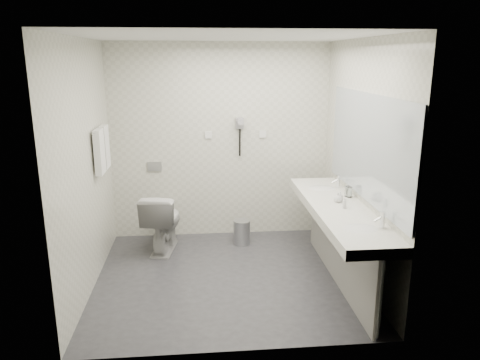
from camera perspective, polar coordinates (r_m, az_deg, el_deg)
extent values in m
plane|color=#2E2E33|center=(5.09, -1.56, -11.99)|extent=(2.80, 2.80, 0.00)
plane|color=silver|center=(4.54, -1.79, 17.42)|extent=(2.80, 2.80, 0.00)
plane|color=beige|center=(5.93, -2.48, 4.71)|extent=(2.80, 0.00, 2.80)
plane|color=beige|center=(3.40, -0.26, -3.12)|extent=(2.80, 0.00, 2.80)
plane|color=beige|center=(4.78, -18.68, 1.41)|extent=(0.00, 2.60, 2.60)
plane|color=beige|center=(4.94, 14.77, 2.14)|extent=(0.00, 2.60, 2.60)
cube|color=silver|center=(4.79, 12.11, -3.69)|extent=(0.55, 2.20, 0.10)
cube|color=gray|center=(4.95, 12.12, -8.35)|extent=(0.03, 2.15, 0.75)
cylinder|color=silver|center=(4.08, 16.94, -13.98)|extent=(0.06, 0.06, 0.75)
cylinder|color=silver|center=(5.89, 9.43, -4.37)|extent=(0.06, 0.06, 0.75)
cube|color=#B2BCC6|center=(4.71, 15.57, 3.96)|extent=(0.02, 2.20, 1.05)
ellipsoid|color=silver|center=(4.20, 14.74, -6.05)|extent=(0.40, 0.31, 0.05)
ellipsoid|color=silver|center=(5.38, 10.11, -1.14)|extent=(0.40, 0.31, 0.05)
cylinder|color=silver|center=(4.24, 17.31, -4.75)|extent=(0.04, 0.04, 0.15)
cylinder|color=silver|center=(5.41, 12.14, -0.16)|extent=(0.04, 0.04, 0.15)
imported|color=silver|center=(4.90, 12.38, -2.02)|extent=(0.05, 0.05, 0.11)
imported|color=silver|center=(4.87, 12.09, -2.13)|extent=(0.12, 0.12, 0.11)
imported|color=silver|center=(4.69, 12.87, -2.79)|extent=(0.05, 0.05, 0.11)
cylinder|color=silver|center=(5.07, 13.46, -1.50)|extent=(0.06, 0.06, 0.11)
cylinder|color=silver|center=(5.08, 13.26, -1.39)|extent=(0.07, 0.07, 0.12)
imported|color=silver|center=(5.71, -9.60, -5.08)|extent=(0.53, 0.79, 0.74)
cube|color=#B2B5BA|center=(5.99, -10.59, 1.65)|extent=(0.18, 0.02, 0.12)
cylinder|color=#B2B5BA|center=(5.87, 0.24, -6.56)|extent=(0.26, 0.26, 0.30)
cylinder|color=#B2B5BA|center=(5.81, 0.24, -5.11)|extent=(0.22, 0.22, 0.02)
cylinder|color=silver|center=(5.24, -17.08, 6.03)|extent=(0.02, 0.62, 0.02)
cube|color=silver|center=(5.14, -17.09, 3.37)|extent=(0.07, 0.24, 0.48)
cube|color=silver|center=(5.41, -16.51, 3.97)|extent=(0.07, 0.24, 0.48)
cube|color=gray|center=(5.87, -0.04, 7.10)|extent=(0.10, 0.04, 0.14)
cylinder|color=gray|center=(5.80, 0.02, 7.30)|extent=(0.08, 0.14, 0.08)
cylinder|color=black|center=(5.90, -0.03, 4.68)|extent=(0.02, 0.02, 0.35)
cube|color=silver|center=(5.89, -3.95, 5.62)|extent=(0.09, 0.02, 0.09)
cube|color=silver|center=(5.95, 2.84, 5.72)|extent=(0.09, 0.02, 0.09)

